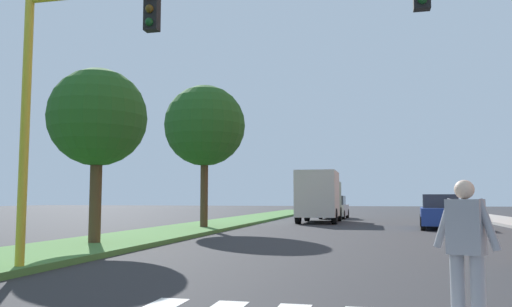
{
  "coord_description": "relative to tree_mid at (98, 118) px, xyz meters",
  "views": [
    {
      "loc": [
        0.18,
        0.05,
        1.48
      ],
      "look_at": [
        -3.65,
        16.75,
        2.99
      ],
      "focal_mm": 35.83,
      "sensor_mm": 36.0,
      "label": 1
    }
  ],
  "objects": [
    {
      "name": "median_strip",
      "position": [
        -0.01,
        13.84,
        -3.88
      ],
      "size": [
        3.49,
        64.0,
        0.15
      ],
      "primitive_type": "cube",
      "color": "#477A38",
      "rests_on": "ground_plane"
    },
    {
      "name": "ground_plane",
      "position": [
        8.08,
        15.84,
        -3.95
      ],
      "size": [
        140.0,
        140.0,
        0.0
      ],
      "primitive_type": "plane",
      "color": "#2D2D30"
    },
    {
      "name": "pedestrian_performer",
      "position": [
        9.27,
        -7.93,
        -3.02
      ],
      "size": [
        0.7,
        0.42,
        1.69
      ],
      "color": "gray",
      "rests_on": "ground_plane"
    },
    {
      "name": "tree_far",
      "position": [
        0.46,
        8.92,
        0.98
      ],
      "size": [
        3.86,
        3.86,
        6.74
      ],
      "color": "#4C3823",
      "rests_on": "median_strip"
    },
    {
      "name": "tree_mid",
      "position": [
        0.0,
        0.0,
        0.0
      ],
      "size": [
        3.03,
        3.03,
        5.35
      ],
      "color": "#4C3823",
      "rests_on": "median_strip"
    },
    {
      "name": "sedan_distant",
      "position": [
        5.45,
        24.06,
        -3.18
      ],
      "size": [
        1.95,
        4.3,
        1.67
      ],
      "color": "#B7B7BC",
      "rests_on": "ground_plane"
    },
    {
      "name": "traffic_light_gantry",
      "position": [
        4.14,
        -5.22,
        0.42
      ],
      "size": [
        9.16,
        0.3,
        6.0
      ],
      "color": "gold",
      "rests_on": "median_strip"
    },
    {
      "name": "sedan_midblock",
      "position": [
        11.46,
        12.49,
        -3.17
      ],
      "size": [
        2.22,
        4.7,
        1.68
      ],
      "color": "navy",
      "rests_on": "ground_plane"
    },
    {
      "name": "truck_box_delivery",
      "position": [
        5.02,
        17.52,
        -2.32
      ],
      "size": [
        2.4,
        6.2,
        3.1
      ],
      "color": "gray",
      "rests_on": "ground_plane"
    }
  ]
}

